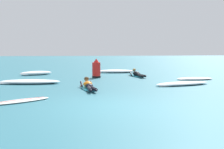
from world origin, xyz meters
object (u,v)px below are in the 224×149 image
surfer_near (88,86)px  channel_marker_buoy (96,70)px  surfer_far (137,75)px  drifting_surfboard (20,101)px

surfer_near → channel_marker_buoy: (0.81, 4.73, 0.35)m
surfer_far → channel_marker_buoy: 2.68m
surfer_near → surfer_far: 6.13m
surfer_far → drifting_surfboard: 9.64m
surfer_near → channel_marker_buoy: bearing=80.3°
drifting_surfboard → channel_marker_buoy: bearing=66.1°
channel_marker_buoy → surfer_near: bearing=-99.7°
drifting_surfboard → channel_marker_buoy: channel_marker_buoy is taller
surfer_far → channel_marker_buoy: bearing=-172.7°
surfer_near → drifting_surfboard: size_ratio=1.31×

